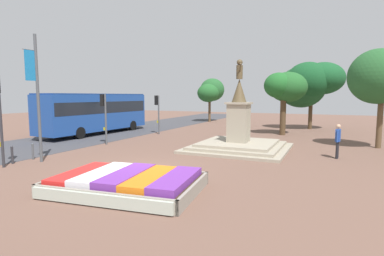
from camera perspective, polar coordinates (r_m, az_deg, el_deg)
name	(u,v)px	position (r m, az deg, el deg)	size (l,w,h in m)	color
ground_plane	(139,171)	(13.25, -10.13, -8.05)	(92.24, 92.24, 0.00)	brown
flower_planter	(127,183)	(10.57, -12.27, -10.15)	(5.31, 3.92, 0.64)	#38281C
statue_monument	(238,137)	(18.26, 8.83, -1.70)	(5.76, 5.76, 5.36)	gray
traffic_light_mid_block	(104,110)	(20.58, -16.40, 3.36)	(0.41, 0.29, 3.35)	#4C5156
traffic_light_far_corner	(158,107)	(25.41, -6.58, 3.92)	(0.41, 0.29, 3.26)	#4C5156
banner_pole	(37,96)	(16.22, -27.38, 5.49)	(0.17, 0.69, 6.13)	#4C5156
city_bus	(96,111)	(26.76, -17.84, 3.13)	(2.89, 10.61, 3.41)	#1E4799
pedestrian_near_planter	(338,139)	(17.11, 26.02, -1.83)	(0.27, 0.57, 1.79)	black
kerb_bollard_mid_b	(12,154)	(16.67, -31.05, -4.33)	(0.12, 0.12, 0.86)	#2D2D33
kerb_bollard_north	(33,151)	(17.26, -28.06, -3.89)	(0.11, 0.11, 0.83)	#4C5156
park_tree_far_left	(285,87)	(25.96, 17.25, 7.46)	(3.40, 3.20, 5.19)	#4C3823
park_tree_street_side	(309,83)	(31.04, 21.46, 8.02)	(6.12, 4.59, 6.40)	#4C3823
park_tree_mid_canopy	(211,91)	(37.71, 3.57, 7.02)	(3.07, 3.69, 5.41)	brown
park_tree_distant	(381,76)	(21.45, 32.31, 8.37)	(3.51, 3.24, 6.04)	brown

